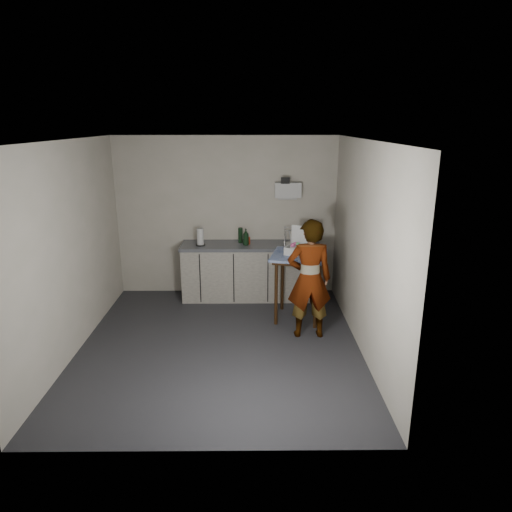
{
  "coord_description": "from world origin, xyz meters",
  "views": [
    {
      "loc": [
        0.42,
        -5.39,
        2.8
      ],
      "look_at": [
        0.47,
        0.45,
        1.08
      ],
      "focal_mm": 32.0,
      "sensor_mm": 36.0,
      "label": 1
    }
  ],
  "objects_px": {
    "soap_bottle": "(246,237)",
    "dark_bottle": "(240,235)",
    "bakery_box": "(297,248)",
    "standing_man": "(309,279)",
    "soda_can": "(248,241)",
    "dish_rack": "(296,241)",
    "side_table": "(299,263)",
    "paper_towel": "(200,237)",
    "kitchen_counter": "(251,273)"
  },
  "relations": [
    {
      "from": "soap_bottle",
      "to": "bakery_box",
      "type": "relative_size",
      "value": 0.68
    },
    {
      "from": "soap_bottle",
      "to": "soda_can",
      "type": "xyz_separation_m",
      "value": [
        0.04,
        0.06,
        -0.08
      ]
    },
    {
      "from": "paper_towel",
      "to": "dish_rack",
      "type": "height_order",
      "value": "paper_towel"
    },
    {
      "from": "dish_rack",
      "to": "paper_towel",
      "type": "bearing_deg",
      "value": -179.56
    },
    {
      "from": "standing_man",
      "to": "dark_bottle",
      "type": "relative_size",
      "value": 6.52
    },
    {
      "from": "kitchen_counter",
      "to": "soap_bottle",
      "type": "height_order",
      "value": "soap_bottle"
    },
    {
      "from": "standing_man",
      "to": "dish_rack",
      "type": "xyz_separation_m",
      "value": [
        -0.06,
        1.36,
        0.16
      ]
    },
    {
      "from": "soda_can",
      "to": "dark_bottle",
      "type": "relative_size",
      "value": 0.46
    },
    {
      "from": "side_table",
      "to": "dish_rack",
      "type": "bearing_deg",
      "value": 100.88
    },
    {
      "from": "paper_towel",
      "to": "dish_rack",
      "type": "relative_size",
      "value": 0.71
    },
    {
      "from": "standing_man",
      "to": "dish_rack",
      "type": "bearing_deg",
      "value": -89.62
    },
    {
      "from": "standing_man",
      "to": "paper_towel",
      "type": "relative_size",
      "value": 5.88
    },
    {
      "from": "soap_bottle",
      "to": "paper_towel",
      "type": "distance_m",
      "value": 0.72
    },
    {
      "from": "side_table",
      "to": "bakery_box",
      "type": "distance_m",
      "value": 0.22
    },
    {
      "from": "bakery_box",
      "to": "dark_bottle",
      "type": "bearing_deg",
      "value": 160.53
    },
    {
      "from": "side_table",
      "to": "bakery_box",
      "type": "relative_size",
      "value": 2.55
    },
    {
      "from": "standing_man",
      "to": "paper_towel",
      "type": "bearing_deg",
      "value": -42.62
    },
    {
      "from": "kitchen_counter",
      "to": "dish_rack",
      "type": "xyz_separation_m",
      "value": [
        0.72,
        -0.06,
        0.55
      ]
    },
    {
      "from": "dark_bottle",
      "to": "side_table",
      "type": "bearing_deg",
      "value": -47.54
    },
    {
      "from": "side_table",
      "to": "soap_bottle",
      "type": "distance_m",
      "value": 1.12
    },
    {
      "from": "soap_bottle",
      "to": "dish_rack",
      "type": "height_order",
      "value": "dish_rack"
    },
    {
      "from": "soap_bottle",
      "to": "dark_bottle",
      "type": "xyz_separation_m",
      "value": [
        -0.09,
        0.15,
        -0.01
      ]
    },
    {
      "from": "dark_bottle",
      "to": "paper_towel",
      "type": "distance_m",
      "value": 0.65
    },
    {
      "from": "soda_can",
      "to": "dish_rack",
      "type": "height_order",
      "value": "dish_rack"
    },
    {
      "from": "side_table",
      "to": "soda_can",
      "type": "xyz_separation_m",
      "value": [
        -0.73,
        0.85,
        0.11
      ]
    },
    {
      "from": "standing_man",
      "to": "soda_can",
      "type": "xyz_separation_m",
      "value": [
        -0.81,
        1.42,
        0.16
      ]
    },
    {
      "from": "paper_towel",
      "to": "dish_rack",
      "type": "distance_m",
      "value": 1.52
    },
    {
      "from": "soap_bottle",
      "to": "bakery_box",
      "type": "distance_m",
      "value": 1.06
    },
    {
      "from": "soap_bottle",
      "to": "standing_man",
      "type": "bearing_deg",
      "value": -57.86
    },
    {
      "from": "kitchen_counter",
      "to": "standing_man",
      "type": "distance_m",
      "value": 1.66
    },
    {
      "from": "standing_man",
      "to": "dark_bottle",
      "type": "distance_m",
      "value": 1.79
    },
    {
      "from": "bakery_box",
      "to": "standing_man",
      "type": "bearing_deg",
      "value": -50.89
    },
    {
      "from": "dark_bottle",
      "to": "bakery_box",
      "type": "height_order",
      "value": "bakery_box"
    },
    {
      "from": "soda_can",
      "to": "bakery_box",
      "type": "xyz_separation_m",
      "value": [
        0.7,
        -0.82,
        0.1
      ]
    },
    {
      "from": "dark_bottle",
      "to": "dish_rack",
      "type": "bearing_deg",
      "value": -9.25
    },
    {
      "from": "soda_can",
      "to": "paper_towel",
      "type": "relative_size",
      "value": 0.41
    },
    {
      "from": "side_table",
      "to": "standing_man",
      "type": "relative_size",
      "value": 0.61
    },
    {
      "from": "standing_man",
      "to": "dish_rack",
      "type": "height_order",
      "value": "standing_man"
    },
    {
      "from": "dish_rack",
      "to": "dark_bottle",
      "type": "bearing_deg",
      "value": 170.75
    },
    {
      "from": "soda_can",
      "to": "kitchen_counter",
      "type": "bearing_deg",
      "value": -2.94
    },
    {
      "from": "standing_man",
      "to": "bakery_box",
      "type": "height_order",
      "value": "standing_man"
    },
    {
      "from": "dish_rack",
      "to": "bakery_box",
      "type": "bearing_deg",
      "value": -94.49
    },
    {
      "from": "kitchen_counter",
      "to": "dark_bottle",
      "type": "bearing_deg",
      "value": 151.83
    },
    {
      "from": "soap_bottle",
      "to": "bakery_box",
      "type": "xyz_separation_m",
      "value": [
        0.74,
        -0.76,
        0.03
      ]
    },
    {
      "from": "standing_man",
      "to": "dish_rack",
      "type": "distance_m",
      "value": 1.37
    },
    {
      "from": "kitchen_counter",
      "to": "standing_man",
      "type": "height_order",
      "value": "standing_man"
    },
    {
      "from": "dish_rack",
      "to": "bakery_box",
      "type": "relative_size",
      "value": 1.01
    },
    {
      "from": "soap_bottle",
      "to": "soda_can",
      "type": "relative_size",
      "value": 2.32
    },
    {
      "from": "kitchen_counter",
      "to": "soda_can",
      "type": "height_order",
      "value": "soda_can"
    },
    {
      "from": "side_table",
      "to": "dark_bottle",
      "type": "bearing_deg",
      "value": 145.17
    }
  ]
}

